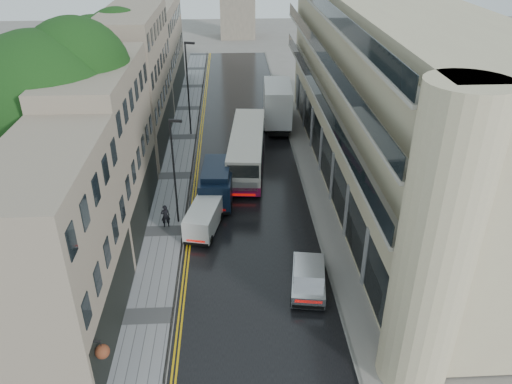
{
  "coord_description": "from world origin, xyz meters",
  "views": [
    {
      "loc": [
        -1.16,
        -9.63,
        18.99
      ],
      "look_at": [
        0.33,
        18.0,
        3.64
      ],
      "focal_mm": 35.0,
      "sensor_mm": 36.0,
      "label": 1
    }
  ],
  "objects_px": {
    "tree_near": "(50,136)",
    "white_van": "(186,229)",
    "pedestrian": "(165,216)",
    "lamp_post_far": "(188,90)",
    "white_lorry": "(266,111)",
    "navy_van": "(201,194)",
    "cream_bus": "(230,166)",
    "silver_hatchback": "(293,292)",
    "tree_far": "(101,85)",
    "lamp_post_near": "(174,173)"
  },
  "relations": [
    {
      "from": "white_lorry",
      "to": "navy_van",
      "type": "distance_m",
      "value": 15.96
    },
    {
      "from": "white_van",
      "to": "navy_van",
      "type": "bearing_deg",
      "value": 90.62
    },
    {
      "from": "white_lorry",
      "to": "tree_far",
      "type": "bearing_deg",
      "value": -162.67
    },
    {
      "from": "lamp_post_near",
      "to": "lamp_post_far",
      "type": "bearing_deg",
      "value": 103.7
    },
    {
      "from": "tree_far",
      "to": "white_van",
      "type": "xyz_separation_m",
      "value": [
        7.9,
        -14.99,
        -5.27
      ]
    },
    {
      "from": "silver_hatchback",
      "to": "lamp_post_far",
      "type": "relative_size",
      "value": 0.48
    },
    {
      "from": "tree_near",
      "to": "cream_bus",
      "type": "xyz_separation_m",
      "value": [
        11.16,
        5.97,
        -5.34
      ]
    },
    {
      "from": "cream_bus",
      "to": "silver_hatchback",
      "type": "xyz_separation_m",
      "value": [
        3.37,
        -14.39,
        -0.79
      ]
    },
    {
      "from": "tree_far",
      "to": "pedestrian",
      "type": "distance_m",
      "value": 15.61
    },
    {
      "from": "silver_hatchback",
      "to": "white_van",
      "type": "relative_size",
      "value": 1.02
    },
    {
      "from": "silver_hatchback",
      "to": "lamp_post_far",
      "type": "bearing_deg",
      "value": 114.61
    },
    {
      "from": "cream_bus",
      "to": "silver_hatchback",
      "type": "distance_m",
      "value": 14.8
    },
    {
      "from": "tree_near",
      "to": "white_van",
      "type": "distance_m",
      "value": 10.34
    },
    {
      "from": "tree_far",
      "to": "silver_hatchback",
      "type": "xyz_separation_m",
      "value": [
        14.23,
        -21.43,
        -5.41
      ]
    },
    {
      "from": "tree_near",
      "to": "white_van",
      "type": "height_order",
      "value": "tree_near"
    },
    {
      "from": "tree_near",
      "to": "white_lorry",
      "type": "relative_size",
      "value": 1.61
    },
    {
      "from": "lamp_post_far",
      "to": "pedestrian",
      "type": "bearing_deg",
      "value": -72.38
    },
    {
      "from": "cream_bus",
      "to": "lamp_post_far",
      "type": "height_order",
      "value": "lamp_post_far"
    },
    {
      "from": "cream_bus",
      "to": "navy_van",
      "type": "distance_m",
      "value": 4.65
    },
    {
      "from": "lamp_post_near",
      "to": "navy_van",
      "type": "bearing_deg",
      "value": 56.7
    },
    {
      "from": "white_van",
      "to": "pedestrian",
      "type": "bearing_deg",
      "value": 143.63
    },
    {
      "from": "white_lorry",
      "to": "lamp_post_far",
      "type": "distance_m",
      "value": 7.74
    },
    {
      "from": "silver_hatchback",
      "to": "white_van",
      "type": "height_order",
      "value": "white_van"
    },
    {
      "from": "pedestrian",
      "to": "cream_bus",
      "type": "bearing_deg",
      "value": -140.03
    },
    {
      "from": "white_van",
      "to": "navy_van",
      "type": "height_order",
      "value": "navy_van"
    },
    {
      "from": "white_lorry",
      "to": "pedestrian",
      "type": "bearing_deg",
      "value": -112.55
    },
    {
      "from": "lamp_post_far",
      "to": "tree_near",
      "type": "bearing_deg",
      "value": -94.03
    },
    {
      "from": "white_lorry",
      "to": "lamp_post_near",
      "type": "distance_m",
      "value": 17.97
    },
    {
      "from": "cream_bus",
      "to": "silver_hatchback",
      "type": "bearing_deg",
      "value": -71.67
    },
    {
      "from": "tree_far",
      "to": "pedestrian",
      "type": "height_order",
      "value": "tree_far"
    },
    {
      "from": "tree_far",
      "to": "navy_van",
      "type": "xyz_separation_m",
      "value": [
        8.73,
        -11.17,
        -4.75
      ]
    },
    {
      "from": "tree_far",
      "to": "silver_hatchback",
      "type": "bearing_deg",
      "value": -56.42
    },
    {
      "from": "white_van",
      "to": "lamp_post_far",
      "type": "distance_m",
      "value": 18.92
    },
    {
      "from": "tree_near",
      "to": "lamp_post_far",
      "type": "xyz_separation_m",
      "value": [
        7.38,
        16.56,
        -2.38
      ]
    },
    {
      "from": "tree_near",
      "to": "pedestrian",
      "type": "xyz_separation_m",
      "value": [
        6.69,
        -0.23,
        -5.99
      ]
    },
    {
      "from": "tree_far",
      "to": "silver_hatchback",
      "type": "height_order",
      "value": "tree_far"
    },
    {
      "from": "white_van",
      "to": "lamp_post_far",
      "type": "bearing_deg",
      "value": 105.43
    },
    {
      "from": "white_lorry",
      "to": "navy_van",
      "type": "relative_size",
      "value": 1.51
    },
    {
      "from": "white_lorry",
      "to": "silver_hatchback",
      "type": "height_order",
      "value": "white_lorry"
    },
    {
      "from": "silver_hatchback",
      "to": "white_van",
      "type": "distance_m",
      "value": 9.03
    },
    {
      "from": "tree_far",
      "to": "white_van",
      "type": "relative_size",
      "value": 2.99
    },
    {
      "from": "pedestrian",
      "to": "lamp_post_far",
      "type": "height_order",
      "value": "lamp_post_far"
    },
    {
      "from": "cream_bus",
      "to": "navy_van",
      "type": "bearing_deg",
      "value": -112.06
    },
    {
      "from": "tree_near",
      "to": "white_van",
      "type": "xyz_separation_m",
      "value": [
        8.2,
        -1.99,
        -5.98
      ]
    },
    {
      "from": "white_lorry",
      "to": "white_van",
      "type": "distance_m",
      "value": 19.86
    },
    {
      "from": "pedestrian",
      "to": "lamp_post_near",
      "type": "relative_size",
      "value": 0.22
    },
    {
      "from": "white_van",
      "to": "lamp_post_near",
      "type": "height_order",
      "value": "lamp_post_near"
    },
    {
      "from": "tree_far",
      "to": "lamp_post_near",
      "type": "relative_size",
      "value": 1.64
    },
    {
      "from": "white_lorry",
      "to": "silver_hatchback",
      "type": "bearing_deg",
      "value": -87.59
    },
    {
      "from": "pedestrian",
      "to": "lamp_post_near",
      "type": "xyz_separation_m",
      "value": [
        0.78,
        0.6,
        2.96
      ]
    }
  ]
}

